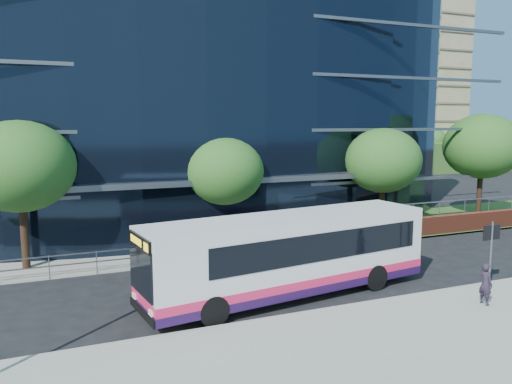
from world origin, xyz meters
name	(u,v)px	position (x,y,z in m)	size (l,w,h in m)	color
ground	(372,295)	(0.00, 0.00, 0.00)	(200.00, 200.00, 0.00)	black
pavement_near	(468,344)	(0.00, -5.00, 0.07)	(80.00, 8.00, 0.15)	gray
kerb	(388,301)	(0.00, -1.00, 0.08)	(80.00, 0.25, 0.16)	gray
yellow_line_outer	(384,301)	(0.00, -0.80, 0.01)	(80.00, 0.08, 0.01)	gold
yellow_line_inner	(382,300)	(0.00, -0.65, 0.01)	(80.00, 0.08, 0.01)	gold
far_forecourt	(166,245)	(-6.00, 11.00, 0.05)	(50.00, 8.00, 0.10)	gray
glass_office	(161,106)	(-4.00, 20.85, 8.00)	(44.00, 23.10, 16.00)	black
guard_railings	(141,252)	(-8.00, 7.00, 0.82)	(24.00, 0.05, 1.10)	slate
apartment_block	(331,96)	(32.00, 57.21, 11.11)	(60.00, 42.00, 30.00)	#2D511E
street_sign	(491,241)	(4.50, -1.59, 2.15)	(0.85, 0.09, 2.80)	slate
tree_far_a	(20,167)	(-13.00, 9.00, 4.86)	(4.95, 4.95, 6.98)	black
tree_far_b	(225,172)	(-3.00, 9.50, 4.21)	(4.29, 4.29, 6.05)	black
tree_far_c	(383,161)	(7.00, 9.00, 4.54)	(4.62, 4.62, 6.51)	black
tree_far_d	(482,146)	(16.00, 10.00, 5.19)	(5.28, 5.28, 7.44)	black
tree_dist_e	(345,140)	(24.00, 40.00, 4.54)	(4.62, 4.62, 6.51)	black
tree_dist_f	(431,140)	(40.00, 42.00, 4.21)	(4.29, 4.29, 6.05)	black
city_bus	(291,253)	(-3.05, 1.19, 1.72)	(12.21, 4.32, 3.24)	silver
pedestrian	(486,284)	(3.00, -2.80, 0.94)	(0.58, 0.38, 1.58)	#241C2B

